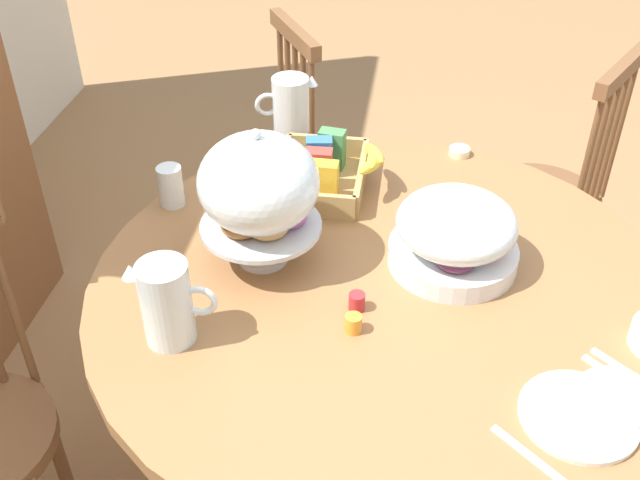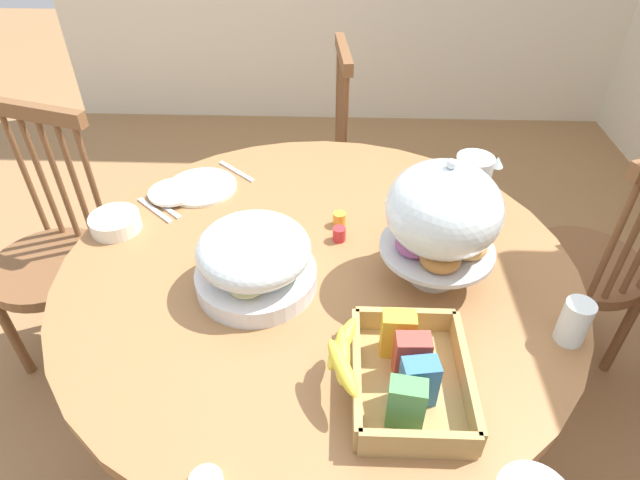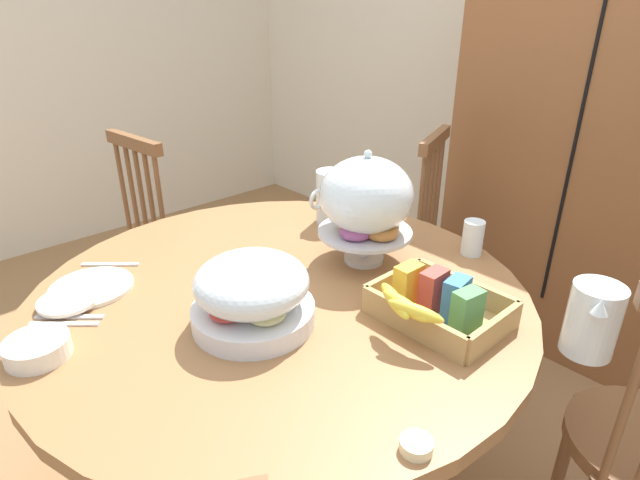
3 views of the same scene
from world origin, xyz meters
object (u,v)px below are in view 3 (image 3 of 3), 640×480
object	(u,v)px
pastry_stand_with_dome	(366,200)
drinking_glass	(473,238)
windsor_chair_facing_door	(122,266)
china_plate_large	(92,287)
butter_dish	(416,445)
cereal_bowl	(37,348)
wooden_armoire	(606,127)
china_plate_small	(68,301)
fruit_platter_covered	(252,293)
dining_table	(282,343)
windsor_chair_by_cabinet	(395,245)
orange_juice_pitcher	(592,322)
milk_pitcher	(331,199)
cereal_basket	(436,304)

from	to	relation	value
pastry_stand_with_dome	drinking_glass	bearing A→B (deg)	55.11
windsor_chair_facing_door	pastry_stand_with_dome	xyz separation A→B (m)	(1.02, 0.37, 0.48)
china_plate_large	windsor_chair_facing_door	bearing A→B (deg)	153.80
pastry_stand_with_dome	butter_dish	size ratio (longest dim) A/B	5.73
windsor_chair_facing_door	pastry_stand_with_dome	distance (m)	1.18
pastry_stand_with_dome	cereal_bowl	distance (m)	0.91
wooden_armoire	china_plate_small	distance (m)	2.08
fruit_platter_covered	china_plate_small	bearing A→B (deg)	-141.37
dining_table	cereal_bowl	world-z (taller)	cereal_bowl
china_plate_small	dining_table	bearing A→B (deg)	56.83
windsor_chair_by_cabinet	orange_juice_pitcher	distance (m)	1.23
milk_pitcher	cereal_basket	distance (m)	0.67
milk_pitcher	butter_dish	xyz separation A→B (m)	(0.84, -0.60, -0.07)
cereal_basket	butter_dish	xyz separation A→B (m)	(0.22, -0.36, -0.04)
cereal_bowl	china_plate_small	bearing A→B (deg)	144.32
wooden_armoire	cereal_bowl	world-z (taller)	wooden_armoire
windsor_chair_facing_door	fruit_platter_covered	size ratio (longest dim) A/B	3.25
windsor_chair_facing_door	milk_pitcher	bearing A→B (deg)	34.43
wooden_armoire	china_plate_large	world-z (taller)	wooden_armoire
windsor_chair_by_cabinet	milk_pitcher	bearing A→B (deg)	-79.83
china_plate_large	drinking_glass	bearing A→B (deg)	58.52
windsor_chair_facing_door	dining_table	bearing A→B (deg)	4.30
fruit_platter_covered	cereal_bowl	distance (m)	0.48
cereal_bowl	wooden_armoire	bearing A→B (deg)	80.70
drinking_glass	china_plate_large	bearing A→B (deg)	-121.48
windsor_chair_by_cabinet	pastry_stand_with_dome	xyz separation A→B (m)	(0.37, -0.62, 0.48)
china_plate_small	butter_dish	distance (m)	0.94
dining_table	cereal_basket	bearing A→B (deg)	25.91
windsor_chair_facing_door	butter_dish	xyz separation A→B (m)	(1.57, -0.10, 0.30)
milk_pitcher	butter_dish	world-z (taller)	milk_pitcher
fruit_platter_covered	china_plate_small	xyz separation A→B (m)	(-0.39, -0.31, -0.07)
china_plate_large	butter_dish	xyz separation A→B (m)	(0.95, 0.21, 0.01)
cereal_basket	cereal_bowl	distance (m)	0.92
drinking_glass	butter_dish	bearing A→B (deg)	-63.95
fruit_platter_covered	china_plate_large	distance (m)	0.50
fruit_platter_covered	windsor_chair_by_cabinet	bearing A→B (deg)	111.45
china_plate_large	wooden_armoire	bearing A→B (deg)	73.66
cereal_basket	cereal_bowl	bearing A→B (deg)	-123.76
orange_juice_pitcher	cereal_basket	bearing A→B (deg)	-153.37
drinking_glass	cereal_bowl	bearing A→B (deg)	-107.68
orange_juice_pitcher	butter_dish	xyz separation A→B (m)	(-0.08, -0.51, -0.07)
windsor_chair_facing_door	cereal_basket	bearing A→B (deg)	10.79
pastry_stand_with_dome	cereal_bowl	xyz separation A→B (m)	(-0.17, -0.87, -0.17)
milk_pitcher	china_plate_large	size ratio (longest dim) A/B	0.85
wooden_armoire	windsor_chair_facing_door	bearing A→B (deg)	-126.37
wooden_armoire	pastry_stand_with_dome	size ratio (longest dim) A/B	5.70
wooden_armoire	dining_table	bearing A→B (deg)	-98.01
milk_pitcher	butter_dish	distance (m)	1.04
windsor_chair_facing_door	orange_juice_pitcher	world-z (taller)	windsor_chair_facing_door
fruit_platter_covered	cereal_basket	bearing A→B (deg)	48.69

